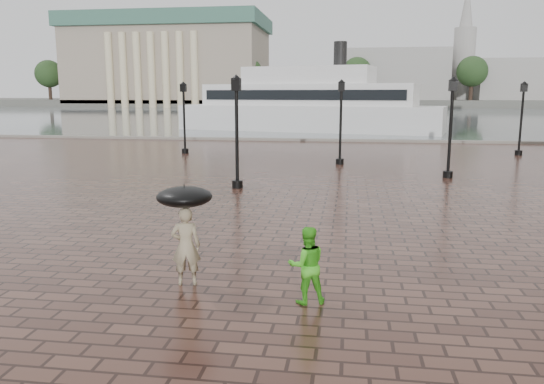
{
  "coord_description": "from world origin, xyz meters",
  "views": [
    {
      "loc": [
        -1.5,
        -10.94,
        3.81
      ],
      "look_at": [
        -3.37,
        1.82,
        1.4
      ],
      "focal_mm": 35.0,
      "sensor_mm": 36.0,
      "label": 1
    }
  ],
  "objects_px": {
    "ferry_near": "(309,105)",
    "adult_pedestrian": "(186,246)",
    "street_lamps": "(348,122)",
    "child_pedestrian": "(307,265)"
  },
  "relations": [
    {
      "from": "street_lamps",
      "to": "child_pedestrian",
      "type": "bearing_deg",
      "value": -91.82
    },
    {
      "from": "adult_pedestrian",
      "to": "ferry_near",
      "type": "height_order",
      "value": "ferry_near"
    },
    {
      "from": "street_lamps",
      "to": "ferry_near",
      "type": "distance_m",
      "value": 26.71
    },
    {
      "from": "adult_pedestrian",
      "to": "ferry_near",
      "type": "xyz_separation_m",
      "value": [
        -1.07,
        45.07,
        1.85
      ]
    },
    {
      "from": "street_lamps",
      "to": "child_pedestrian",
      "type": "relative_size",
      "value": 14.9
    },
    {
      "from": "adult_pedestrian",
      "to": "child_pedestrian",
      "type": "bearing_deg",
      "value": 154.07
    },
    {
      "from": "ferry_near",
      "to": "adult_pedestrian",
      "type": "bearing_deg",
      "value": -75.51
    },
    {
      "from": "street_lamps",
      "to": "adult_pedestrian",
      "type": "height_order",
      "value": "street_lamps"
    },
    {
      "from": "street_lamps",
      "to": "adult_pedestrian",
      "type": "bearing_deg",
      "value": -99.38
    },
    {
      "from": "adult_pedestrian",
      "to": "street_lamps",
      "type": "bearing_deg",
      "value": -111.7
    }
  ]
}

